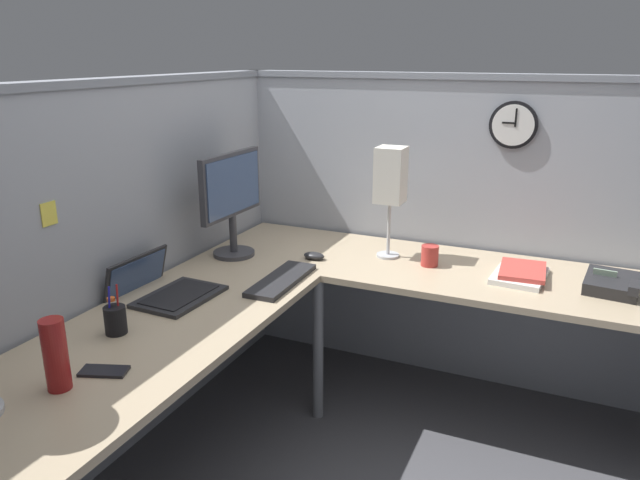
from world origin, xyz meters
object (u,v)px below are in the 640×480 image
(wall_clock, at_px, (513,125))
(laptop, at_px, (161,289))
(pen_cup, at_px, (115,319))
(cell_phone, at_px, (104,371))
(thermos_flask, at_px, (56,355))
(book_stack, at_px, (521,274))
(office_phone, at_px, (614,285))
(desk_lamp_paper, at_px, (391,178))
(computer_mouse, at_px, (314,256))
(coffee_mug, at_px, (430,256))
(keyboard, at_px, (281,280))
(monitor, at_px, (232,196))

(wall_clock, bearing_deg, laptop, 133.60)
(pen_cup, bearing_deg, cell_phone, -145.80)
(thermos_flask, bearing_deg, book_stack, -37.21)
(office_phone, height_order, wall_clock, wall_clock)
(pen_cup, bearing_deg, desk_lamp_paper, -27.46)
(cell_phone, xyz_separation_m, wall_clock, (1.72, -0.95, 0.62))
(computer_mouse, bearing_deg, desk_lamp_paper, -59.49)
(laptop, height_order, thermos_flask, thermos_flask)
(cell_phone, bearing_deg, computer_mouse, -26.91)
(cell_phone, relative_size, book_stack, 0.48)
(cell_phone, bearing_deg, laptop, 2.48)
(desk_lamp_paper, xyz_separation_m, wall_clock, (0.30, -0.49, 0.24))
(pen_cup, bearing_deg, computer_mouse, -17.00)
(book_stack, relative_size, coffee_mug, 3.11)
(pen_cup, relative_size, book_stack, 0.60)
(thermos_flask, distance_m, book_stack, 1.88)
(laptop, xyz_separation_m, office_phone, (0.76, -1.69, 0.01))
(keyboard, distance_m, thermos_flask, 1.04)
(laptop, bearing_deg, monitor, -1.06)
(office_phone, xyz_separation_m, wall_clock, (0.38, 0.49, 0.58))
(desk_lamp_paper, bearing_deg, keyboard, 149.11)
(keyboard, relative_size, wall_clock, 1.95)
(desk_lamp_paper, bearing_deg, computer_mouse, 120.51)
(laptop, relative_size, coffee_mug, 4.10)
(keyboard, xyz_separation_m, pen_cup, (-0.66, 0.30, 0.04))
(wall_clock, bearing_deg, computer_mouse, 121.07)
(office_phone, bearing_deg, thermos_flask, 134.31)
(laptop, bearing_deg, thermos_flask, -165.09)
(pen_cup, bearing_deg, office_phone, -55.27)
(keyboard, distance_m, cell_phone, 0.91)
(book_stack, relative_size, desk_lamp_paper, 0.56)
(laptop, relative_size, thermos_flask, 1.79)
(cell_phone, bearing_deg, pen_cup, 14.25)
(thermos_flask, bearing_deg, cell_phone, -23.25)
(monitor, bearing_deg, thermos_flask, -171.95)
(cell_phone, height_order, desk_lamp_paper, desk_lamp_paper)
(cell_phone, relative_size, coffee_mug, 1.50)
(desk_lamp_paper, distance_m, coffee_mug, 0.40)
(pen_cup, xyz_separation_m, book_stack, (1.14, -1.24, -0.03))
(monitor, distance_m, computer_mouse, 0.48)
(keyboard, bearing_deg, cell_phone, 169.44)
(computer_mouse, height_order, wall_clock, wall_clock)
(monitor, distance_m, thermos_flask, 1.28)
(monitor, relative_size, thermos_flask, 2.27)
(computer_mouse, height_order, coffee_mug, coffee_mug)
(pen_cup, distance_m, thermos_flask, 0.37)
(coffee_mug, bearing_deg, office_phone, -92.19)
(pen_cup, height_order, office_phone, pen_cup)
(monitor, relative_size, laptop, 1.27)
(keyboard, bearing_deg, pen_cup, 154.24)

